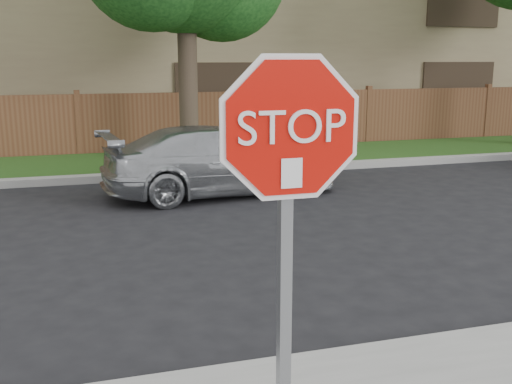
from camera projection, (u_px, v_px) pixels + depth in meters
name	position (u px, v px, depth m)	size (l,w,h in m)	color
far_curb	(82.00, 179.00, 12.13)	(70.00, 0.30, 0.15)	gray
grass_strip	(81.00, 166.00, 13.68)	(70.00, 3.00, 0.12)	#1E4714
fence	(79.00, 126.00, 15.01)	(70.00, 0.12, 1.60)	brown
apartment_building	(73.00, 25.00, 19.65)	(35.20, 9.20, 7.20)	#8E7C58
stop_sign	(288.00, 191.00, 3.01)	(1.01, 0.13, 2.55)	gray
sedan_right	(221.00, 160.00, 11.07)	(1.77, 4.35, 1.26)	#AAAEB2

